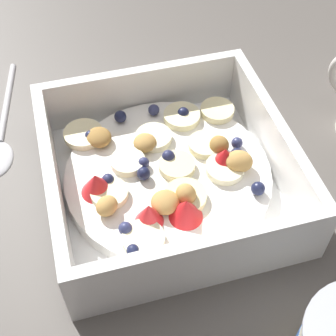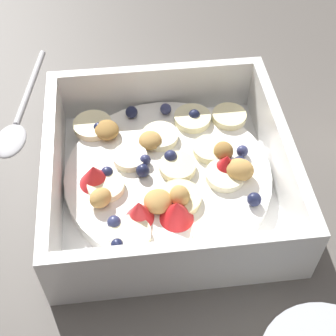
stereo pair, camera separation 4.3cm
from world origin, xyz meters
name	(u,v)px [view 2 (the right image)]	position (x,y,z in m)	size (l,w,h in m)	color
ground_plane	(156,200)	(0.00, 0.00, 0.00)	(2.40, 2.40, 0.00)	#56514C
fruit_bowl	(168,175)	(-0.01, -0.01, 0.02)	(0.21, 0.21, 0.06)	white
spoon	(16,120)	(0.14, -0.12, 0.00)	(0.05, 0.17, 0.01)	silver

